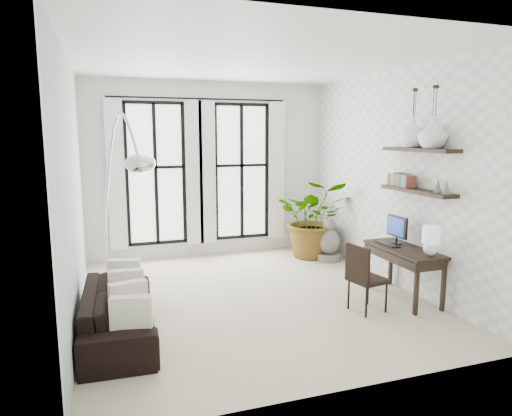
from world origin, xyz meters
name	(u,v)px	position (x,y,z in m)	size (l,w,h in m)	color
floor	(252,297)	(0.00, 0.00, 0.00)	(5.00, 5.00, 0.00)	beige
ceiling	(252,60)	(0.00, 0.00, 3.20)	(5.00, 5.00, 0.00)	white
wall_left	(72,190)	(-2.25, 0.00, 1.60)	(5.00, 5.00, 0.00)	#A6B9B0
wall_right	(394,178)	(2.25, 0.00, 1.60)	(5.00, 5.00, 0.00)	white
wall_back	(210,170)	(0.00, 2.50, 1.60)	(4.50, 4.50, 0.00)	white
windows	(200,173)	(-0.20, 2.43, 1.56)	(3.26, 0.13, 2.65)	white
wall_shelves	(416,174)	(2.11, -0.67, 1.73)	(0.25, 1.30, 0.60)	black
sofa	(119,313)	(-1.80, -0.71, 0.28)	(1.93, 0.75, 0.56)	black
throw_pillows	(127,293)	(-1.70, -0.71, 0.50)	(0.40, 1.52, 0.40)	silver
plant	(314,218)	(1.76, 1.68, 0.72)	(1.30, 1.13, 1.45)	#2D7228
desk	(406,251)	(1.95, -0.77, 0.69)	(0.52, 1.22, 1.12)	black
desk_chair	(363,274)	(1.18, -0.96, 0.50)	(0.49, 0.49, 0.88)	black
arc_lamp	(119,161)	(-1.70, -0.05, 1.94)	(0.76, 1.59, 2.51)	silver
buddha	(329,243)	(1.90, 1.35, 0.32)	(0.43, 0.43, 0.77)	gray
vase_a	(433,133)	(2.11, -0.96, 2.27)	(0.37, 0.37, 0.38)	white
vase_b	(413,133)	(2.11, -0.56, 2.27)	(0.37, 0.37, 0.38)	white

